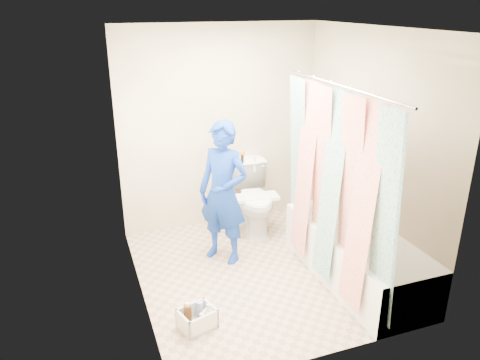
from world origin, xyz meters
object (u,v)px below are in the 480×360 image
object	(u,v)px
toilet	(254,198)
cleaning_caddy	(198,319)
bathtub	(356,254)
plumber	(223,193)

from	to	relation	value
toilet	cleaning_caddy	size ratio (longest dim) A/B	2.37
bathtub	cleaning_caddy	bearing A→B (deg)	-173.29
bathtub	toilet	world-z (taller)	toilet
cleaning_caddy	plumber	bearing A→B (deg)	44.40
toilet	plumber	world-z (taller)	plumber
bathtub	plumber	size ratio (longest dim) A/B	1.15
bathtub	cleaning_caddy	size ratio (longest dim) A/B	5.04
bathtub	toilet	xyz separation A→B (m)	(-0.56, 1.34, 0.14)
bathtub	toilet	size ratio (longest dim) A/B	2.13
toilet	plumber	xyz separation A→B (m)	(-0.55, -0.51, 0.35)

